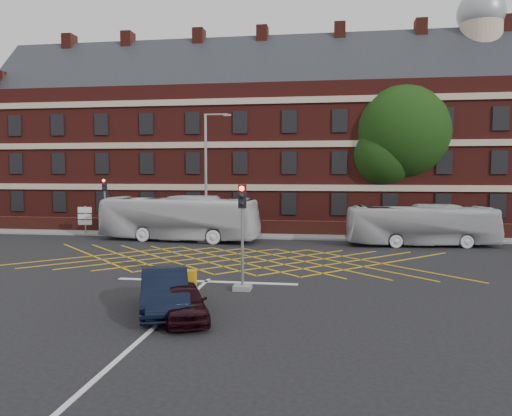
# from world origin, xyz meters

# --- Properties ---
(ground) EXTENTS (120.00, 120.00, 0.00)m
(ground) POSITION_xyz_m (0.00, 0.00, 0.00)
(ground) COLOR black
(ground) RESTS_ON ground
(victorian_building) EXTENTS (51.00, 12.17, 20.40)m
(victorian_building) POSITION_xyz_m (0.25, 22.00, 7.84)
(victorian_building) COLOR #521915
(victorian_building) RESTS_ON ground
(boundary_wall) EXTENTS (56.00, 0.50, 1.10)m
(boundary_wall) POSITION_xyz_m (0.00, 13.00, 0.55)
(boundary_wall) COLOR #4E1B14
(boundary_wall) RESTS_ON ground
(far_pavement) EXTENTS (60.00, 3.00, 0.12)m
(far_pavement) POSITION_xyz_m (0.00, 12.00, 0.06)
(far_pavement) COLOR slate
(far_pavement) RESTS_ON ground
(box_junction_hatching) EXTENTS (8.22, 8.22, 0.02)m
(box_junction_hatching) POSITION_xyz_m (0.00, 2.00, 0.01)
(box_junction_hatching) COLOR #CC990C
(box_junction_hatching) RESTS_ON ground
(stop_line) EXTENTS (8.00, 0.30, 0.02)m
(stop_line) POSITION_xyz_m (0.00, -3.50, 0.01)
(stop_line) COLOR silver
(stop_line) RESTS_ON ground
(centre_line) EXTENTS (0.15, 14.00, 0.02)m
(centre_line) POSITION_xyz_m (0.00, -10.00, 0.01)
(centre_line) COLOR silver
(centre_line) RESTS_ON ground
(bus_left) EXTENTS (11.42, 3.84, 3.12)m
(bus_left) POSITION_xyz_m (-5.09, 8.96, 1.56)
(bus_left) COLOR silver
(bus_left) RESTS_ON ground
(bus_right) EXTENTS (9.75, 3.17, 2.67)m
(bus_right) POSITION_xyz_m (11.18, 8.88, 1.33)
(bus_right) COLOR #B9B9BD
(bus_right) RESTS_ON ground
(car_navy) EXTENTS (2.93, 4.68, 1.46)m
(car_navy) POSITION_xyz_m (-0.25, -8.24, 0.73)
(car_navy) COLOR black
(car_navy) RESTS_ON ground
(car_maroon) EXTENTS (2.58, 3.69, 1.17)m
(car_maroon) POSITION_xyz_m (0.66, -9.03, 0.58)
(car_maroon) COLOR black
(car_maroon) RESTS_ON ground
(deciduous_tree) EXTENTS (8.20, 8.12, 12.02)m
(deciduous_tree) POSITION_xyz_m (10.94, 17.84, 7.39)
(deciduous_tree) COLOR black
(deciduous_tree) RESTS_ON ground
(traffic_light_near) EXTENTS (0.70, 0.70, 4.27)m
(traffic_light_near) POSITION_xyz_m (1.83, -4.76, 1.76)
(traffic_light_near) COLOR slate
(traffic_light_near) RESTS_ON ground
(traffic_light_far) EXTENTS (0.70, 0.70, 4.27)m
(traffic_light_far) POSITION_xyz_m (-11.53, 11.09, 1.76)
(traffic_light_far) COLOR slate
(traffic_light_far) RESTS_ON ground
(street_lamp) EXTENTS (2.25, 1.00, 8.66)m
(street_lamp) POSITION_xyz_m (-2.95, 8.48, 2.96)
(street_lamp) COLOR slate
(street_lamp) RESTS_ON ground
(direction_signs) EXTENTS (1.10, 0.16, 2.20)m
(direction_signs) POSITION_xyz_m (-13.05, 10.86, 1.38)
(direction_signs) COLOR gray
(direction_signs) RESTS_ON ground
(utility_cabinet) EXTENTS (0.42, 0.40, 0.80)m
(utility_cabinet) POSITION_xyz_m (-0.26, -5.04, 0.40)
(utility_cabinet) COLOR #C38C0B
(utility_cabinet) RESTS_ON ground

